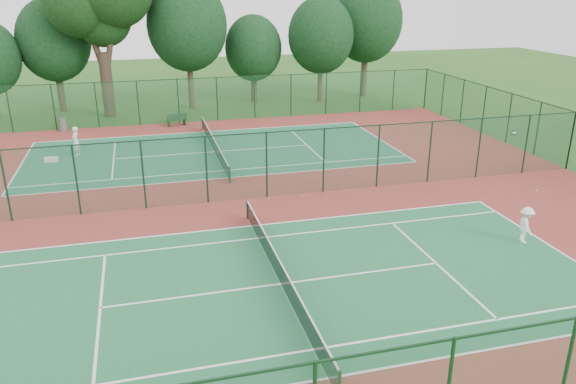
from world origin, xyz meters
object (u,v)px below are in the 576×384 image
Objects in this scene: player_far at (76,141)px; trash_bin at (63,125)px; kit_bag at (51,160)px; bench at (177,120)px; player_near at (526,225)px; big_tree at (99,1)px.

player_far is 1.88× the size of trash_bin.
kit_bag is (-1.47, -0.98, -0.81)m from player_far.
bench is (6.86, 6.54, -0.45)m from player_far.
player_near reaches higher than kit_bag.
kit_bag is (0.07, -7.94, -0.36)m from trash_bin.
kit_bag is at bearing -104.66° from big_tree.
player_far is 7.14m from trash_bin.
bench reaches higher than kit_bag.
bench is (8.39, -0.42, 0.00)m from trash_bin.
trash_bin is 8.40m from bench.
trash_bin reaches higher than bench.
player_far reaches higher than trash_bin.
big_tree is at bearing -170.22° from player_far.
big_tree reaches higher than player_far.
bench is 11.22m from kit_bag.
bench is (-12.81, 25.11, -0.30)m from player_near.
player_far reaches higher than bench.
player_near is at bearing 65.34° from player_far.
player_near is 0.12× the size of big_tree.
kit_bag is (-21.13, 17.59, -0.66)m from player_near.
player_far is at bearing -98.91° from big_tree.
trash_bin is at bearing -126.08° from big_tree.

